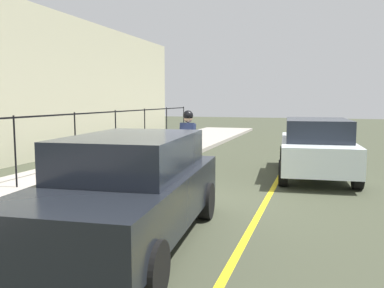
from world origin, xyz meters
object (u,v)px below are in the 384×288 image
cyclist_lead (188,147)px  parked_sedan_rear (130,188)px  traffic_cone_far (179,158)px  patrol_sedan (316,147)px  traffic_cone_near (165,164)px

cyclist_lead → parked_sedan_rear: size_ratio=0.40×
cyclist_lead → parked_sedan_rear: bearing=-175.1°
parked_sedan_rear → traffic_cone_far: bearing=-171.7°
parked_sedan_rear → traffic_cone_far: (6.42, 1.51, -0.51)m
patrol_sedan → traffic_cone_near: 4.14m
patrol_sedan → traffic_cone_near: patrol_sedan is taller
traffic_cone_far → traffic_cone_near: bearing=-178.1°
patrol_sedan → cyclist_lead: bearing=115.0°
cyclist_lead → patrol_sedan: size_ratio=0.40×
parked_sedan_rear → traffic_cone_near: bearing=-168.9°
cyclist_lead → parked_sedan_rear: 4.48m
cyclist_lead → traffic_cone_far: bearing=22.5°
parked_sedan_rear → traffic_cone_near: size_ratio=6.85×
parked_sedan_rear → cyclist_lead: bearing=-177.4°
patrol_sedan → parked_sedan_rear: size_ratio=1.00×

